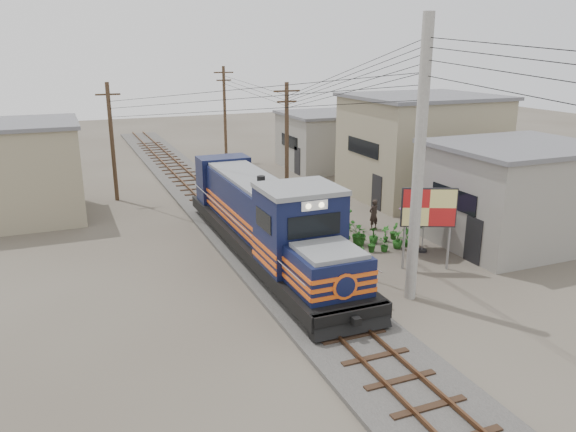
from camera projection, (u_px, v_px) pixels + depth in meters
name	position (u px, v px, depth m)	size (l,w,h in m)	color
ground	(319.00, 308.00, 19.95)	(120.00, 120.00, 0.00)	#473F35
ballast	(235.00, 226.00, 28.79)	(3.60, 70.00, 0.16)	#595651
track	(235.00, 223.00, 28.74)	(1.15, 70.00, 0.12)	#51331E
locomotive	(266.00, 221.00, 24.20)	(2.90, 15.77, 3.91)	black
utility_pole_main	(419.00, 165.00, 19.35)	(0.40, 0.40, 10.00)	#9E9B93
wooden_pole_mid	(287.00, 140.00, 32.94)	(1.60, 0.24, 7.00)	#4C3826
wooden_pole_far	(225.00, 111.00, 45.37)	(1.60, 0.24, 7.50)	#4C3826
wooden_pole_left	(112.00, 140.00, 33.02)	(1.60, 0.24, 7.00)	#4C3826
power_lines	(238.00, 78.00, 25.25)	(9.65, 19.00, 3.30)	black
shophouse_front	(515.00, 194.00, 26.12)	(7.35, 6.30, 4.70)	gray
shophouse_mid	(420.00, 146.00, 34.24)	(8.40, 7.35, 6.20)	gray
shophouse_back	(326.00, 140.00, 42.84)	(6.30, 6.30, 4.20)	gray
shophouse_left	(20.00, 171.00, 29.73)	(6.30, 6.30, 5.20)	gray
billboard	(429.00, 210.00, 22.76)	(2.10, 1.03, 3.48)	#99999E
market_umbrella	(425.00, 205.00, 24.85)	(2.39, 2.39, 2.51)	black
vendor	(374.00, 214.00, 28.38)	(0.57, 0.37, 1.57)	black
plant_nursery	(370.00, 236.00, 26.01)	(3.29, 2.16, 1.12)	#1F5719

